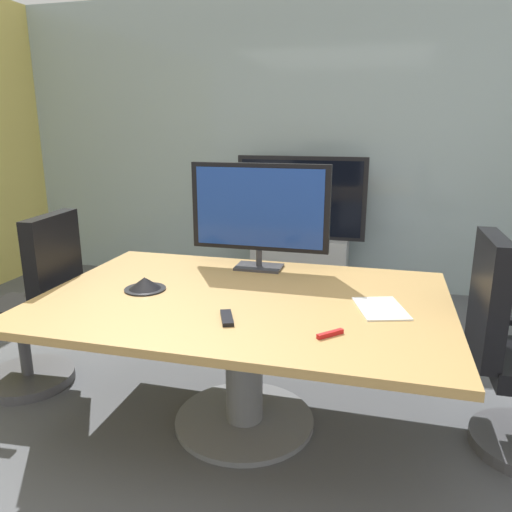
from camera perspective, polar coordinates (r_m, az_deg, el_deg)
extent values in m
plane|color=#515459|center=(2.64, -4.85, -21.99)|extent=(7.14, 7.14, 0.00)
cube|color=#9EB2B7|center=(4.91, 6.28, 12.74)|extent=(6.14, 0.10, 2.79)
cube|color=#B2894C|center=(2.53, -1.45, -5.16)|extent=(2.06, 1.38, 0.04)
cylinder|color=slate|center=(2.68, -1.39, -12.56)|extent=(0.20, 0.20, 0.70)
cylinder|color=slate|center=(2.85, -1.35, -18.50)|extent=(0.76, 0.76, 0.03)
cylinder|color=#4C4C51|center=(3.52, -24.97, -12.75)|extent=(0.56, 0.56, 0.06)
cylinder|color=#4C4C51|center=(3.43, -25.36, -9.63)|extent=(0.07, 0.07, 0.36)
cube|color=black|center=(3.35, -25.78, -6.19)|extent=(0.52, 0.52, 0.10)
cube|color=black|center=(3.10, -22.42, -1.02)|extent=(0.13, 0.46, 0.60)
cube|color=black|center=(3.50, -23.30, -2.94)|extent=(0.28, 0.07, 0.03)
cube|color=black|center=(2.59, 25.46, -4.38)|extent=(0.10, 0.46, 0.60)
cube|color=#333338|center=(3.00, 0.35, -1.30)|extent=(0.28, 0.18, 0.02)
cylinder|color=#333338|center=(2.98, 0.36, -0.23)|extent=(0.04, 0.04, 0.10)
cube|color=black|center=(2.93, 0.42, 5.69)|extent=(0.84, 0.04, 0.52)
cube|color=navy|center=(2.91, 0.33, 5.63)|extent=(0.77, 0.01, 0.47)
cube|color=#B7BABC|center=(4.75, 5.12, -1.03)|extent=(0.90, 0.36, 0.55)
cube|color=black|center=(4.59, 5.27, 6.77)|extent=(1.20, 0.06, 0.76)
cube|color=black|center=(4.56, 5.20, 6.71)|extent=(1.12, 0.01, 0.69)
cone|color=black|center=(2.67, -12.82, -3.14)|extent=(0.19, 0.19, 0.07)
cylinder|color=black|center=(2.68, -12.78, -3.77)|extent=(0.22, 0.22, 0.01)
cube|color=black|center=(2.23, -3.41, -7.20)|extent=(0.11, 0.18, 0.02)
cube|color=red|center=(2.09, 8.63, -8.96)|extent=(0.11, 0.11, 0.02)
cube|color=white|center=(2.43, 14.32, -5.92)|extent=(0.29, 0.35, 0.01)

